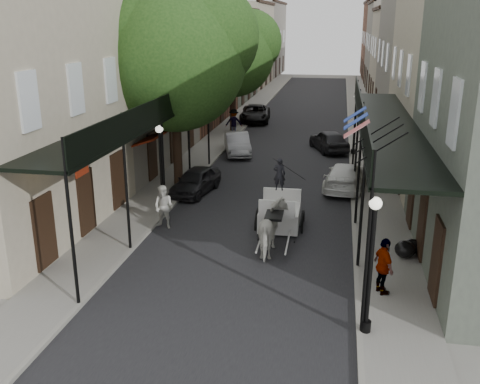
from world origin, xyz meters
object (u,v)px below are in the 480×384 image
at_px(lamppost_left, 161,167).
at_px(tree_far, 238,51).
at_px(tree_near, 183,52).
at_px(pedestrian_walking, 164,207).
at_px(carriage, 281,197).
at_px(pedestrian_sidewalk_left, 234,122).
at_px(car_left_far, 255,114).
at_px(car_left_mid, 237,144).
at_px(car_right_far, 329,140).
at_px(horse, 274,229).
at_px(pedestrian_sidewalk_right, 384,266).
at_px(car_right_near, 345,176).
at_px(lamppost_right_far, 355,123).
at_px(car_left_near, 196,181).
at_px(lamppost_right_near, 371,264).

bearing_deg(lamppost_left, tree_far, 90.46).
distance_m(tree_near, pedestrian_walking, 8.09).
xyz_separation_m(tree_near, carriage, (5.21, -4.57, -5.30)).
distance_m(pedestrian_sidewalk_left, car_left_far, 6.02).
height_order(car_left_mid, car_right_far, car_right_far).
distance_m(horse, car_left_far, 25.99).
height_order(pedestrian_sidewalk_right, car_left_far, pedestrian_sidewalk_right).
bearing_deg(tree_near, car_right_near, 5.96).
relative_size(tree_near, pedestrian_sidewalk_left, 5.25).
relative_size(lamppost_left, pedestrian_sidewalk_left, 2.02).
relative_size(tree_near, car_right_near, 2.20).
height_order(lamppost_left, carriage, lamppost_left).
relative_size(tree_far, lamppost_right_far, 2.32).
relative_size(horse, car_left_mid, 0.54).
xyz_separation_m(tree_far, lamppost_right_far, (8.35, -6.18, -3.79)).
bearing_deg(lamppost_left, car_right_near, 32.95).
bearing_deg(horse, pedestrian_sidewalk_right, 143.16).
distance_m(lamppost_right_far, car_left_near, 11.83).
relative_size(carriage, car_right_near, 0.70).
height_order(lamppost_left, car_left_mid, lamppost_left).
bearing_deg(carriage, lamppost_right_near, -69.07).
distance_m(lamppost_right_far, car_left_mid, 7.24).
bearing_deg(car_right_far, lamppost_right_far, 125.55).
xyz_separation_m(pedestrian_sidewalk_right, car_left_near, (-8.09, 8.81, -0.38)).
relative_size(lamppost_left, horse, 1.72).
relative_size(car_left_far, car_right_far, 1.23).
bearing_deg(pedestrian_sidewalk_right, car_left_mid, 1.19).
height_order(lamppost_right_far, pedestrian_sidewalk_right, lamppost_right_far).
relative_size(lamppost_right_near, car_right_far, 0.93).
xyz_separation_m(lamppost_right_far, pedestrian_sidewalk_left, (-8.30, 4.34, -1.01)).
xyz_separation_m(horse, carriage, (-0.06, 2.85, 0.27)).
height_order(tree_far, carriage, tree_far).
bearing_deg(pedestrian_sidewalk_left, tree_far, -98.76).
height_order(horse, car_left_near, horse).
bearing_deg(car_left_near, lamppost_left, -92.79).
xyz_separation_m(pedestrian_sidewalk_right, car_right_near, (-1.05, 10.80, -0.36)).
distance_m(tree_near, car_right_near, 9.78).
xyz_separation_m(pedestrian_walking, pedestrian_sidewalk_left, (-0.70, 17.95, 0.16)).
height_order(tree_near, carriage, tree_near).
bearing_deg(horse, pedestrian_sidewalk_left, -76.07).
bearing_deg(lamppost_right_near, car_right_near, 92.20).
bearing_deg(tree_near, car_right_far, 52.39).
height_order(lamppost_right_near, car_right_near, lamppost_right_near).
bearing_deg(tree_near, tree_far, 90.19).
xyz_separation_m(tree_near, lamppost_right_far, (8.30, 7.82, -4.44)).
height_order(pedestrian_sidewalk_right, car_left_near, pedestrian_sidewalk_right).
distance_m(lamppost_right_far, pedestrian_walking, 15.63).
distance_m(tree_far, horse, 22.61).
bearing_deg(pedestrian_sidewalk_left, car_left_mid, 93.23).
bearing_deg(car_right_far, car_left_near, 38.13).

